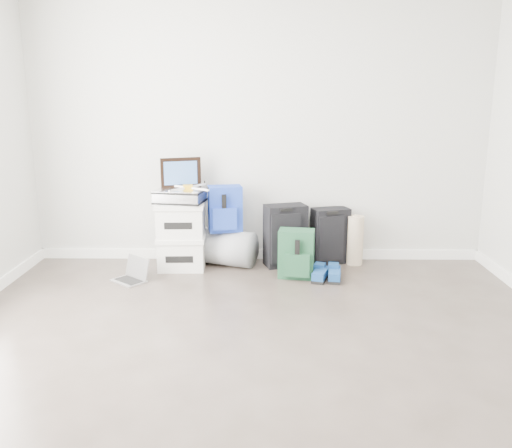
{
  "coord_description": "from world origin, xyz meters",
  "views": [
    {
      "loc": [
        0.04,
        -2.87,
        1.66
      ],
      "look_at": [
        -0.02,
        1.9,
        0.51
      ],
      "focal_mm": 38.0,
      "sensor_mm": 36.0,
      "label": 1
    }
  ],
  "objects_px": {
    "briefcase": "(180,196)",
    "boxes_stack": "(181,236)",
    "large_suitcase": "(285,236)",
    "laptop": "(132,275)",
    "carry_on": "(330,236)",
    "duffel_bag": "(226,247)"
  },
  "relations": [
    {
      "from": "briefcase",
      "to": "carry_on",
      "type": "distance_m",
      "value": 1.54
    },
    {
      "from": "briefcase",
      "to": "laptop",
      "type": "height_order",
      "value": "briefcase"
    },
    {
      "from": "briefcase",
      "to": "duffel_bag",
      "type": "height_order",
      "value": "briefcase"
    },
    {
      "from": "briefcase",
      "to": "duffel_bag",
      "type": "xyz_separation_m",
      "value": [
        0.42,
        0.12,
        -0.54
      ]
    },
    {
      "from": "briefcase",
      "to": "duffel_bag",
      "type": "relative_size",
      "value": 0.77
    },
    {
      "from": "boxes_stack",
      "to": "laptop",
      "type": "distance_m",
      "value": 0.61
    },
    {
      "from": "large_suitcase",
      "to": "laptop",
      "type": "height_order",
      "value": "large_suitcase"
    },
    {
      "from": "briefcase",
      "to": "boxes_stack",
      "type": "bearing_deg",
      "value": 0.0
    },
    {
      "from": "large_suitcase",
      "to": "laptop",
      "type": "bearing_deg",
      "value": -178.43
    },
    {
      "from": "laptop",
      "to": "duffel_bag",
      "type": "bearing_deg",
      "value": 70.96
    },
    {
      "from": "boxes_stack",
      "to": "carry_on",
      "type": "distance_m",
      "value": 1.47
    },
    {
      "from": "duffel_bag",
      "to": "laptop",
      "type": "height_order",
      "value": "duffel_bag"
    },
    {
      "from": "boxes_stack",
      "to": "large_suitcase",
      "type": "height_order",
      "value": "boxes_stack"
    },
    {
      "from": "duffel_bag",
      "to": "laptop",
      "type": "distance_m",
      "value": 0.97
    },
    {
      "from": "duffel_bag",
      "to": "laptop",
      "type": "relative_size",
      "value": 1.56
    },
    {
      "from": "duffel_bag",
      "to": "large_suitcase",
      "type": "relative_size",
      "value": 0.94
    },
    {
      "from": "carry_on",
      "to": "laptop",
      "type": "height_order",
      "value": "carry_on"
    },
    {
      "from": "carry_on",
      "to": "boxes_stack",
      "type": "bearing_deg",
      "value": 170.29
    },
    {
      "from": "briefcase",
      "to": "carry_on",
      "type": "relative_size",
      "value": 0.79
    },
    {
      "from": "large_suitcase",
      "to": "carry_on",
      "type": "height_order",
      "value": "large_suitcase"
    },
    {
      "from": "boxes_stack",
      "to": "carry_on",
      "type": "bearing_deg",
      "value": 5.86
    },
    {
      "from": "boxes_stack",
      "to": "large_suitcase",
      "type": "relative_size",
      "value": 1.07
    }
  ]
}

